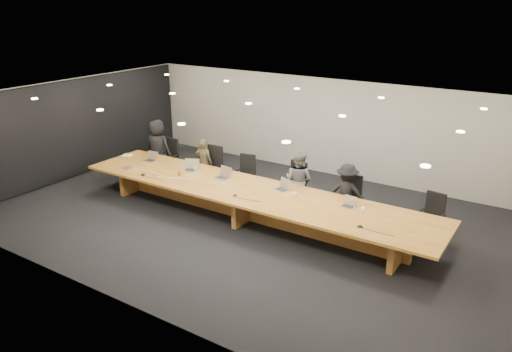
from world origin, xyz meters
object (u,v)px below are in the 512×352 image
at_px(chair_right, 350,199).
at_px(laptop_c, 222,173).
at_px(conference_table, 249,199).
at_px(water_bottle, 195,170).
at_px(person_c, 299,181).
at_px(person_a, 158,148).
at_px(person_b, 204,163).
at_px(amber_mug, 179,174).
at_px(laptop_e, 348,202).
at_px(av_box, 128,168).
at_px(paper_cup_far, 363,210).
at_px(mic_right, 360,226).
at_px(laptop_b, 191,165).
at_px(person_d, 346,193).
at_px(chair_mid_left, 245,174).
at_px(mic_center, 235,195).
at_px(mic_left, 143,174).
at_px(chair_mid_right, 293,184).
at_px(laptop_a, 150,156).
at_px(chair_far_left, 168,157).
at_px(chair_far_right, 431,216).
at_px(chair_left, 210,167).
at_px(paper_cup_near, 295,194).
at_px(laptop_d, 281,185).

xyz_separation_m(chair_right, laptop_c, (-3.00, -0.90, 0.34)).
relative_size(conference_table, laptop_c, 24.55).
bearing_deg(water_bottle, person_c, 23.09).
xyz_separation_m(person_a, person_b, (1.73, -0.04, -0.14)).
bearing_deg(amber_mug, laptop_e, 5.76).
bearing_deg(av_box, conference_table, 5.89).
height_order(paper_cup_far, mic_right, paper_cup_far).
distance_m(laptop_b, av_box, 1.67).
height_order(person_a, person_d, person_a).
distance_m(chair_mid_left, av_box, 3.04).
bearing_deg(mic_center, conference_table, 81.73).
height_order(person_c, laptop_c, person_c).
distance_m(conference_table, mic_left, 2.87).
xyz_separation_m(chair_mid_right, laptop_a, (-3.90, -0.96, 0.31)).
bearing_deg(person_c, person_b, 4.75).
height_order(conference_table, chair_far_left, chair_far_left).
height_order(chair_far_right, person_b, person_b).
height_order(laptop_e, mic_center, laptop_e).
bearing_deg(chair_mid_left, water_bottle, -130.42).
distance_m(chair_far_right, paper_cup_far, 1.60).
relative_size(paper_cup_far, av_box, 0.47).
distance_m(amber_mug, mic_right, 4.93).
xyz_separation_m(laptop_c, av_box, (-2.49, -0.73, -0.13)).
relative_size(person_b, laptop_b, 3.65).
bearing_deg(person_a, chair_far_right, 170.48).
xyz_separation_m(person_d, mic_left, (-4.73, -1.73, 0.06)).
bearing_deg(av_box, chair_mid_left, 34.95).
distance_m(chair_mid_left, laptop_e, 3.53).
bearing_deg(laptop_a, person_d, 7.49).
bearing_deg(person_c, amber_mug, 30.29).
xyz_separation_m(chair_mid_right, water_bottle, (-2.19, -1.11, 0.28)).
relative_size(person_c, amber_mug, 15.69).
bearing_deg(chair_left, amber_mug, -88.50).
xyz_separation_m(person_d, paper_cup_far, (0.74, -0.90, 0.10)).
bearing_deg(paper_cup_far, laptop_e, 168.42).
relative_size(chair_mid_right, water_bottle, 5.70).
relative_size(person_a, water_bottle, 8.21).
bearing_deg(amber_mug, water_bottle, 47.11).
bearing_deg(person_a, mic_center, 146.53).
xyz_separation_m(chair_mid_right, chair_far_right, (3.35, 0.06, -0.06)).
bearing_deg(amber_mug, paper_cup_near, 6.40).
xyz_separation_m(person_b, mic_center, (2.19, -1.61, 0.08)).
distance_m(chair_far_right, person_a, 7.80).
bearing_deg(laptop_d, conference_table, -128.52).
height_order(laptop_d, mic_left, laptop_d).
bearing_deg(paper_cup_far, chair_right, 125.05).
xyz_separation_m(chair_mid_right, laptop_b, (-2.45, -0.98, 0.33)).
height_order(chair_far_right, amber_mug, chair_far_right).
xyz_separation_m(water_bottle, amber_mug, (-0.28, -0.30, -0.05)).
bearing_deg(chair_mid_right, conference_table, -100.94).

